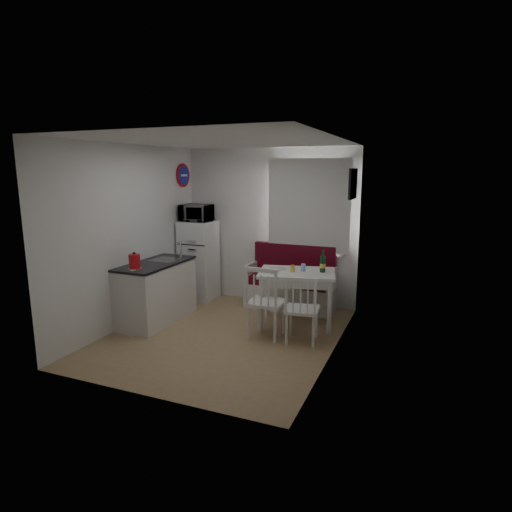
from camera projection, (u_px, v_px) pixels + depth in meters
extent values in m
cube|color=#A18155|center=(224.00, 335.00, 5.90)|extent=(3.00, 3.50, 0.02)
cube|color=white|center=(221.00, 141.00, 5.39)|extent=(3.00, 3.50, 0.02)
cube|color=white|center=(269.00, 227.00, 7.23)|extent=(3.00, 0.02, 2.60)
cube|color=white|center=(140.00, 271.00, 4.05)|extent=(3.00, 0.02, 2.60)
cube|color=white|center=(130.00, 236.00, 6.20)|extent=(0.02, 3.50, 2.60)
cube|color=white|center=(336.00, 250.00, 5.09)|extent=(0.02, 3.50, 2.60)
cube|color=white|center=(310.00, 209.00, 6.88)|extent=(1.22, 0.06, 1.47)
cube|color=silver|center=(308.00, 206.00, 6.81)|extent=(1.35, 0.02, 1.50)
cube|color=white|center=(157.00, 293.00, 6.39)|extent=(0.60, 1.30, 0.86)
cube|color=black|center=(155.00, 263.00, 6.31)|extent=(0.62, 1.32, 0.03)
cube|color=#99999E|center=(166.00, 263.00, 6.53)|extent=(0.40, 0.40, 0.10)
cylinder|color=silver|center=(181.00, 250.00, 6.60)|extent=(0.02, 0.02, 0.26)
cylinder|color=#191D97|center=(183.00, 175.00, 7.34)|extent=(0.03, 0.40, 0.40)
cube|color=black|center=(353.00, 184.00, 5.95)|extent=(0.04, 0.52, 0.42)
cube|color=white|center=(290.00, 296.00, 7.03)|extent=(1.45, 0.56, 0.40)
cube|color=#550719|center=(290.00, 281.00, 6.97)|extent=(1.38, 0.51, 0.13)
cube|color=#550719|center=(295.00, 259.00, 7.10)|extent=(1.38, 0.11, 0.51)
cube|color=white|center=(297.00, 273.00, 6.15)|extent=(1.22, 0.98, 0.04)
cube|color=white|center=(297.00, 279.00, 6.16)|extent=(1.09, 0.85, 0.13)
cylinder|color=white|center=(296.00, 300.00, 6.22)|extent=(0.06, 0.06, 0.76)
cube|color=white|center=(266.00, 302.00, 5.78)|extent=(0.47, 0.45, 0.04)
cube|color=white|center=(261.00, 287.00, 5.55)|extent=(0.45, 0.05, 0.49)
cube|color=white|center=(302.00, 310.00, 5.60)|extent=(0.48, 0.47, 0.04)
cube|color=white|center=(298.00, 295.00, 5.39)|extent=(0.41, 0.10, 0.45)
cube|color=white|center=(199.00, 260.00, 7.47)|extent=(0.55, 0.55, 1.38)
imported|color=white|center=(196.00, 213.00, 7.26)|extent=(0.52, 0.35, 0.29)
cylinder|color=red|center=(135.00, 262.00, 5.78)|extent=(0.18, 0.18, 0.24)
cylinder|color=yellow|center=(293.00, 269.00, 6.10)|extent=(0.06, 0.06, 0.10)
cylinder|color=#8EB7F2|center=(303.00, 268.00, 6.15)|extent=(0.06, 0.06, 0.11)
cylinder|color=white|center=(278.00, 269.00, 6.27)|extent=(0.24, 0.24, 0.02)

